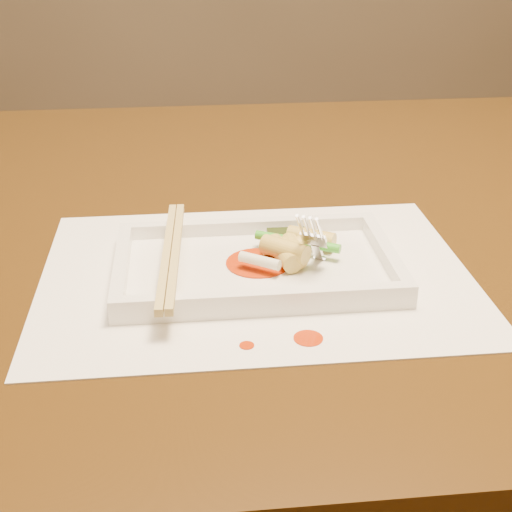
{
  "coord_description": "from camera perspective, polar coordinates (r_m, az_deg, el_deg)",
  "views": [
    {
      "loc": [
        -0.13,
        -0.75,
        1.07
      ],
      "look_at": [
        -0.06,
        -0.16,
        0.77
      ],
      "focal_mm": 50.0,
      "sensor_mm": 36.0,
      "label": 1
    }
  ],
  "objects": [
    {
      "name": "rice_cake_3",
      "position": [
        0.67,
        2.2,
        0.23
      ],
      "size": [
        0.03,
        0.05,
        0.02
      ],
      "primitive_type": "cylinder",
      "rotation": [
        1.57,
        0.0,
        0.23
      ],
      "color": "#D2C562",
      "rests_on": "plate_base"
    },
    {
      "name": "sauce_blob_0",
      "position": [
        0.67,
        0.17,
        -0.55
      ],
      "size": [
        0.06,
        0.06,
        0.0
      ],
      "primitive_type": "cylinder",
      "color": "#B82C05",
      "rests_on": "plate_base"
    },
    {
      "name": "plate_base",
      "position": [
        0.67,
        -0.0,
        -1.07
      ],
      "size": [
        0.26,
        0.16,
        0.01
      ],
      "primitive_type": "cube",
      "color": "white",
      "rests_on": "placemat"
    },
    {
      "name": "sauce_splatter_a",
      "position": [
        0.58,
        4.2,
        -6.57
      ],
      "size": [
        0.02,
        0.02,
        0.0
      ],
      "primitive_type": "cylinder",
      "color": "#B82C05",
      "rests_on": "placemat"
    },
    {
      "name": "scallion_white",
      "position": [
        0.65,
        0.31,
        -0.39
      ],
      "size": [
        0.04,
        0.03,
        0.01
      ],
      "primitive_type": "cylinder",
      "rotation": [
        1.57,
        0.0,
        0.97
      ],
      "color": "#EAEACC",
      "rests_on": "plate_base"
    },
    {
      "name": "placemat",
      "position": [
        0.67,
        -0.0,
        -1.43
      ],
      "size": [
        0.4,
        0.3,
        0.0
      ],
      "primitive_type": "cube",
      "color": "white",
      "rests_on": "table"
    },
    {
      "name": "plate_rim_right",
      "position": [
        0.69,
        10.36,
        0.27
      ],
      "size": [
        0.01,
        0.14,
        0.01
      ],
      "primitive_type": "cube",
      "color": "white",
      "rests_on": "plate_base"
    },
    {
      "name": "rice_cake_2",
      "position": [
        0.66,
        2.33,
        0.52
      ],
      "size": [
        0.05,
        0.04,
        0.02
      ],
      "primitive_type": "cylinder",
      "rotation": [
        1.57,
        0.0,
        0.86
      ],
      "color": "#D2C562",
      "rests_on": "plate_base"
    },
    {
      "name": "rice_cake_4",
      "position": [
        0.68,
        2.21,
        0.85
      ],
      "size": [
        0.04,
        0.02,
        0.02
      ],
      "primitive_type": "cylinder",
      "rotation": [
        1.57,
        0.0,
        1.65
      ],
      "color": "#D2C562",
      "rests_on": "plate_base"
    },
    {
      "name": "veg_piece",
      "position": [
        0.7,
        2.5,
        1.42
      ],
      "size": [
        0.04,
        0.03,
        0.01
      ],
      "primitive_type": "cube",
      "rotation": [
        0.0,
        0.0,
        -0.02
      ],
      "color": "black",
      "rests_on": "plate_base"
    },
    {
      "name": "plate_rim_near",
      "position": [
        0.6,
        0.75,
        -3.44
      ],
      "size": [
        0.26,
        0.01,
        0.01
      ],
      "primitive_type": "cube",
      "color": "white",
      "rests_on": "plate_base"
    },
    {
      "name": "rice_cake_1",
      "position": [
        0.7,
        4.43,
        1.42
      ],
      "size": [
        0.05,
        0.04,
        0.02
      ],
      "primitive_type": "cylinder",
      "rotation": [
        1.57,
        0.0,
        1.05
      ],
      "color": "#D2C562",
      "rests_on": "plate_base"
    },
    {
      "name": "plate_rim_far",
      "position": [
        0.73,
        -0.61,
        2.4
      ],
      "size": [
        0.26,
        0.01,
        0.01
      ],
      "primitive_type": "cube",
      "color": "white",
      "rests_on": "plate_base"
    },
    {
      "name": "chopstick_b",
      "position": [
        0.66,
        -6.45,
        0.28
      ],
      "size": [
        0.02,
        0.21,
        0.01
      ],
      "primitive_type": "cube",
      "rotation": [
        0.0,
        0.0,
        -0.05
      ],
      "color": "tan",
      "rests_on": "plate_rim_near"
    },
    {
      "name": "plate_rim_left",
      "position": [
        0.66,
        -10.72,
        -0.74
      ],
      "size": [
        0.01,
        0.14,
        0.01
      ],
      "primitive_type": "cube",
      "color": "white",
      "rests_on": "plate_base"
    },
    {
      "name": "rice_cake_0",
      "position": [
        0.67,
        3.02,
        0.42
      ],
      "size": [
        0.02,
        0.04,
        0.02
      ],
      "primitive_type": "cylinder",
      "rotation": [
        1.57,
        0.0,
        0.08
      ],
      "color": "#D2C562",
      "rests_on": "plate_base"
    },
    {
      "name": "sauce_splatter_b",
      "position": [
        0.57,
        -0.75,
        -7.16
      ],
      "size": [
        0.01,
        0.01,
        0.0
      ],
      "primitive_type": "cylinder",
      "color": "#B82C05",
      "rests_on": "placemat"
    },
    {
      "name": "fork",
      "position": [
        0.66,
        5.9,
        5.94
      ],
      "size": [
        0.09,
        0.1,
        0.14
      ],
      "primitive_type": null,
      "color": "silver",
      "rests_on": "plate_base"
    },
    {
      "name": "chopstick_a",
      "position": [
        0.66,
        -7.15,
        0.25
      ],
      "size": [
        0.02,
        0.21,
        0.01
      ],
      "primitive_type": "cube",
      "rotation": [
        0.0,
        0.0,
        -0.05
      ],
      "color": "tan",
      "rests_on": "plate_rim_near"
    },
    {
      "name": "scallion_green",
      "position": [
        0.68,
        3.33,
        1.14
      ],
      "size": [
        0.08,
        0.05,
        0.01
      ],
      "primitive_type": "cylinder",
      "rotation": [
        1.57,
        0.0,
        1.08
      ],
      "color": "#299618",
      "rests_on": "plate_base"
    },
    {
      "name": "table",
      "position": [
        0.87,
        3.06,
        -2.08
      ],
      "size": [
        1.4,
        0.9,
        0.75
      ],
      "color": "black",
      "rests_on": "ground"
    }
  ]
}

